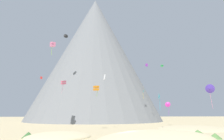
{
  "coord_description": "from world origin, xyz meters",
  "views": [
    {
      "loc": [
        -5.59,
        -36.29,
        4.33
      ],
      "look_at": [
        2.47,
        48.66,
        19.71
      ],
      "focal_mm": 37.61,
      "sensor_mm": 36.0,
      "label": 1
    }
  ],
  "objects_px": {
    "kite_red_mid": "(41,78)",
    "kite_pink_mid": "(53,44)",
    "kite_lime_low": "(90,97)",
    "kite_orange_low": "(96,88)",
    "kite_black_high": "(66,36)",
    "kite_white_low": "(105,77)",
    "kite_rainbow_mid": "(64,83)",
    "bush_low_patch": "(28,135)",
    "kite_magenta_low": "(168,104)",
    "bush_far_right": "(198,132)",
    "kite_violet_mid": "(147,65)",
    "kite_teal_low": "(144,92)",
    "kite_cyan_low": "(159,97)",
    "kite_indigo_low": "(210,89)",
    "bush_ridge_crest": "(215,136)",
    "kite_green_mid": "(162,66)",
    "rock_massif": "(97,65)"
  },
  "relations": [
    {
      "from": "kite_red_mid",
      "to": "kite_indigo_low",
      "type": "xyz_separation_m",
      "value": [
        49.49,
        -15.95,
        -4.79
      ]
    },
    {
      "from": "kite_black_high",
      "to": "kite_white_low",
      "type": "height_order",
      "value": "kite_black_high"
    },
    {
      "from": "kite_lime_low",
      "to": "kite_orange_low",
      "type": "distance_m",
      "value": 32.02
    },
    {
      "from": "bush_far_right",
      "to": "kite_orange_low",
      "type": "xyz_separation_m",
      "value": [
        -19.41,
        16.6,
        10.08
      ]
    },
    {
      "from": "kite_magenta_low",
      "to": "kite_teal_low",
      "type": "relative_size",
      "value": 1.19
    },
    {
      "from": "rock_massif",
      "to": "kite_red_mid",
      "type": "height_order",
      "value": "rock_massif"
    },
    {
      "from": "kite_cyan_low",
      "to": "kite_orange_low",
      "type": "bearing_deg",
      "value": 85.37
    },
    {
      "from": "bush_low_patch",
      "to": "bush_far_right",
      "type": "bearing_deg",
      "value": 5.18
    },
    {
      "from": "rock_massif",
      "to": "kite_orange_low",
      "type": "bearing_deg",
      "value": -91.79
    },
    {
      "from": "kite_black_high",
      "to": "kite_orange_low",
      "type": "bearing_deg",
      "value": -86.18
    },
    {
      "from": "kite_green_mid",
      "to": "kite_rainbow_mid",
      "type": "bearing_deg",
      "value": 74.83
    },
    {
      "from": "kite_rainbow_mid",
      "to": "kite_cyan_low",
      "type": "xyz_separation_m",
      "value": [
        26.7,
        -23.06,
        -6.17
      ]
    },
    {
      "from": "kite_teal_low",
      "to": "kite_rainbow_mid",
      "type": "xyz_separation_m",
      "value": [
        -31.28,
        -14.15,
        1.62
      ]
    },
    {
      "from": "kite_teal_low",
      "to": "kite_cyan_low",
      "type": "height_order",
      "value": "kite_teal_low"
    },
    {
      "from": "kite_red_mid",
      "to": "kite_lime_low",
      "type": "relative_size",
      "value": 0.22
    },
    {
      "from": "kite_red_mid",
      "to": "kite_indigo_low",
      "type": "relative_size",
      "value": 0.13
    },
    {
      "from": "rock_massif",
      "to": "kite_orange_low",
      "type": "xyz_separation_m",
      "value": [
        -1.84,
        -58.66,
        -18.29
      ]
    },
    {
      "from": "kite_orange_low",
      "to": "kite_violet_mid",
      "type": "relative_size",
      "value": 2.13
    },
    {
      "from": "bush_low_patch",
      "to": "kite_black_high",
      "type": "bearing_deg",
      "value": 89.55
    },
    {
      "from": "kite_violet_mid",
      "to": "kite_pink_mid",
      "type": "distance_m",
      "value": 37.83
    },
    {
      "from": "bush_ridge_crest",
      "to": "kite_teal_low",
      "type": "distance_m",
      "value": 58.82
    },
    {
      "from": "kite_magenta_low",
      "to": "kite_orange_low",
      "type": "bearing_deg",
      "value": -126.05
    },
    {
      "from": "bush_low_patch",
      "to": "kite_teal_low",
      "type": "height_order",
      "value": "kite_teal_low"
    },
    {
      "from": "bush_far_right",
      "to": "kite_indigo_low",
      "type": "height_order",
      "value": "kite_indigo_low"
    },
    {
      "from": "bush_ridge_crest",
      "to": "kite_cyan_low",
      "type": "relative_size",
      "value": 0.56
    },
    {
      "from": "bush_far_right",
      "to": "kite_red_mid",
      "type": "xyz_separation_m",
      "value": [
        -37.11,
        33.26,
        15.06
      ]
    },
    {
      "from": "rock_massif",
      "to": "kite_magenta_low",
      "type": "distance_m",
      "value": 53.71
    },
    {
      "from": "bush_far_right",
      "to": "kite_violet_mid",
      "type": "xyz_separation_m",
      "value": [
        1.27,
        44.13,
        22.28
      ]
    },
    {
      "from": "kite_white_low",
      "to": "kite_green_mid",
      "type": "height_order",
      "value": "kite_green_mid"
    },
    {
      "from": "kite_violet_mid",
      "to": "bush_low_patch",
      "type": "bearing_deg",
      "value": 98.22
    },
    {
      "from": "bush_low_patch",
      "to": "kite_cyan_low",
      "type": "relative_size",
      "value": 0.54
    },
    {
      "from": "bush_low_patch",
      "to": "kite_magenta_low",
      "type": "height_order",
      "value": "kite_magenta_low"
    },
    {
      "from": "kite_indigo_low",
      "to": "kite_lime_low",
      "type": "bearing_deg",
      "value": 172.86
    },
    {
      "from": "kite_orange_low",
      "to": "bush_far_right",
      "type": "bearing_deg",
      "value": 24.22
    },
    {
      "from": "bush_ridge_crest",
      "to": "kite_cyan_low",
      "type": "distance_m",
      "value": 21.92
    },
    {
      "from": "kite_rainbow_mid",
      "to": "kite_white_low",
      "type": "relative_size",
      "value": 3.08
    },
    {
      "from": "kite_black_high",
      "to": "bush_low_patch",
      "type": "bearing_deg",
      "value": -108.28
    },
    {
      "from": "rock_massif",
      "to": "kite_violet_mid",
      "type": "xyz_separation_m",
      "value": [
        18.84,
        -31.14,
        -6.09
      ]
    },
    {
      "from": "kite_magenta_low",
      "to": "kite_green_mid",
      "type": "distance_m",
      "value": 23.64
    },
    {
      "from": "kite_rainbow_mid",
      "to": "kite_cyan_low",
      "type": "relative_size",
      "value": 1.1
    },
    {
      "from": "kite_violet_mid",
      "to": "kite_indigo_low",
      "type": "bearing_deg",
      "value": 155.51
    },
    {
      "from": "kite_green_mid",
      "to": "kite_violet_mid",
      "type": "bearing_deg",
      "value": 86.38
    },
    {
      "from": "kite_rainbow_mid",
      "to": "kite_white_low",
      "type": "xyz_separation_m",
      "value": [
        13.08,
        -17.09,
        -0.39
      ]
    },
    {
      "from": "kite_red_mid",
      "to": "kite_pink_mid",
      "type": "height_order",
      "value": "kite_pink_mid"
    },
    {
      "from": "kite_lime_low",
      "to": "kite_black_high",
      "type": "height_order",
      "value": "kite_black_high"
    },
    {
      "from": "bush_low_patch",
      "to": "kite_lime_low",
      "type": "height_order",
      "value": "kite_lime_low"
    },
    {
      "from": "kite_indigo_low",
      "to": "kite_green_mid",
      "type": "relative_size",
      "value": 6.0
    },
    {
      "from": "kite_pink_mid",
      "to": "kite_green_mid",
      "type": "xyz_separation_m",
      "value": [
        41.94,
        19.46,
        -2.35
      ]
    },
    {
      "from": "kite_pink_mid",
      "to": "kite_green_mid",
      "type": "bearing_deg",
      "value": 80.17
    },
    {
      "from": "kite_red_mid",
      "to": "kite_black_high",
      "type": "distance_m",
      "value": 23.39
    }
  ]
}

